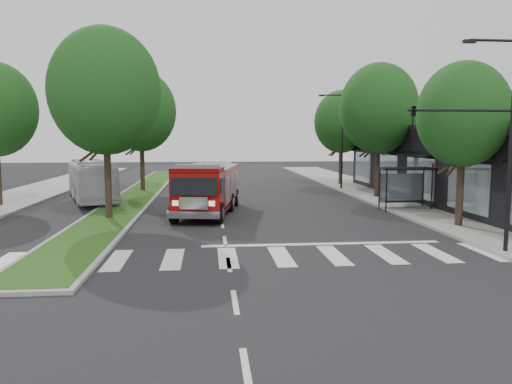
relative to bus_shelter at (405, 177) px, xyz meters
The scene contains 14 objects.
ground 14.00m from the bus_shelter, 143.97° to the right, with size 140.00×140.00×0.00m, color black.
sidewalk_right 3.00m from the bus_shelter, 54.94° to the left, with size 5.00×80.00×0.15m, color gray.
median 19.92m from the bus_shelter, 150.20° to the left, with size 3.00×50.00×0.15m.
storefront_row 6.11m from the bus_shelter, 17.71° to the left, with size 8.00×30.00×5.00m, color black.
bus_shelter is the anchor object (origin of this frame).
tree_right_near 7.06m from the bus_shelter, 87.21° to the right, with size 4.40×4.40×8.05m.
tree_right_mid 7.36m from the bus_shelter, 87.07° to the left, with size 5.60×5.60×9.72m.
tree_right_far 16.30m from the bus_shelter, 88.92° to the left, with size 5.00×5.00×8.73m.
tree_median_near 17.98m from the bus_shelter, behind, with size 5.80×5.80×10.16m.
tree_median_far 21.36m from the bus_shelter, 145.43° to the left, with size 5.60×5.60×9.72m.
streetlight_right_near 12.05m from the bus_shelter, 97.76° to the right, with size 4.08×0.22×8.00m.
streetlight_right_far 12.13m from the bus_shelter, 94.11° to the left, with size 2.11×0.20×8.00m.
fire_engine 11.92m from the bus_shelter, behind, with size 4.07×9.10×3.05m.
city_bus 21.07m from the bus_shelter, 162.06° to the left, with size 2.38×10.19×2.84m, color silver.
Camera 1 is at (-0.68, -21.04, 4.43)m, focal length 35.00 mm.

